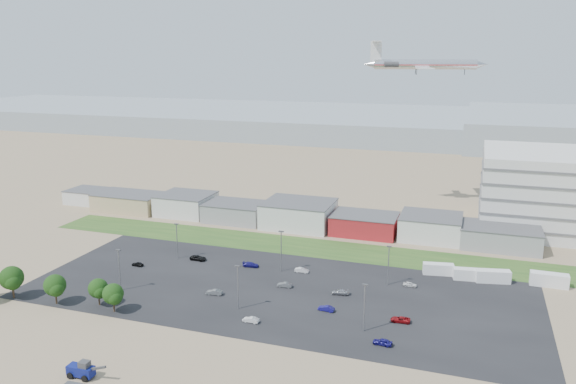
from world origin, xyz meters
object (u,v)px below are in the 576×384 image
at_px(parked_car_11, 302,270).
at_px(parked_car_6, 251,265).
at_px(parked_car_1, 326,308).
at_px(parked_car_12, 340,292).
at_px(parked_car_9, 198,258).
at_px(airliner, 425,64).
at_px(parked_car_0, 400,320).
at_px(parked_car_7, 285,285).
at_px(box_trailer_a, 438,269).
at_px(parked_car_5, 138,264).
at_px(parked_car_13, 251,320).
at_px(parked_car_8, 410,284).
at_px(telehandler, 81,369).
at_px(parked_car_2, 383,342).
at_px(parked_car_4, 214,292).

bearing_deg(parked_car_11, parked_car_6, 90.24).
height_order(parked_car_1, parked_car_12, parked_car_1).
bearing_deg(parked_car_9, parked_car_6, -87.11).
bearing_deg(airliner, parked_car_12, -108.36).
xyz_separation_m(parked_car_6, parked_car_9, (-15.54, -0.04, 0.01)).
relative_size(parked_car_0, parked_car_12, 1.00).
bearing_deg(parked_car_7, box_trailer_a, 116.27).
height_order(box_trailer_a, parked_car_5, box_trailer_a).
relative_size(parked_car_5, parked_car_13, 0.92).
height_order(parked_car_8, parked_car_9, parked_car_9).
height_order(parked_car_5, parked_car_11, parked_car_11).
relative_size(parked_car_1, parked_car_9, 0.80).
distance_m(box_trailer_a, parked_car_6, 48.59).
height_order(telehandler, parked_car_8, telehandler).
bearing_deg(parked_car_2, parked_car_7, -122.00).
height_order(telehandler, parked_car_2, telehandler).
bearing_deg(airliner, parked_car_4, -123.91).
distance_m(telehandler, parked_car_6, 58.64).
bearing_deg(parked_car_2, parked_car_4, -99.86).
bearing_deg(parked_car_13, parked_car_12, 146.28).
distance_m(airliner, parked_car_13, 116.70).
bearing_deg(parked_car_0, parked_car_2, -14.06).
relative_size(box_trailer_a, parked_car_7, 2.10).
bearing_deg(parked_car_11, parked_car_0, -127.91).
relative_size(parked_car_5, parked_car_12, 0.79).
relative_size(telehandler, box_trailer_a, 1.01).
bearing_deg(parked_car_1, airliner, -179.51).
relative_size(parked_car_4, parked_car_7, 1.07).
height_order(parked_car_7, parked_car_12, same).
bearing_deg(parked_car_7, parked_car_0, 67.67).
bearing_deg(parked_car_2, box_trailer_a, 174.46).
bearing_deg(parked_car_5, parked_car_8, 100.93).
height_order(parked_car_7, parked_car_13, parked_car_7).
height_order(parked_car_1, parked_car_7, parked_car_1).
bearing_deg(parked_car_0, parked_car_12, -125.66).
bearing_deg(parked_car_1, parked_car_6, -120.19).
bearing_deg(telehandler, parked_car_7, 65.92).
bearing_deg(parked_car_1, parked_car_7, -119.62).
bearing_deg(parked_car_13, parked_car_0, 111.15).
relative_size(parked_car_1, parked_car_2, 0.97).
bearing_deg(parked_car_7, telehandler, -27.48).
relative_size(parked_car_9, parked_car_12, 1.11).
relative_size(airliner, parked_car_2, 11.12).
relative_size(parked_car_8, parked_car_12, 0.80).
distance_m(parked_car_1, parked_car_5, 55.46).
height_order(parked_car_2, parked_car_4, parked_car_2).
bearing_deg(parked_car_1, parked_car_8, 147.46).
xyz_separation_m(parked_car_0, parked_car_7, (-29.04, 9.50, 0.03)).
relative_size(parked_car_9, parked_car_13, 1.30).
height_order(parked_car_6, parked_car_9, parked_car_9).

